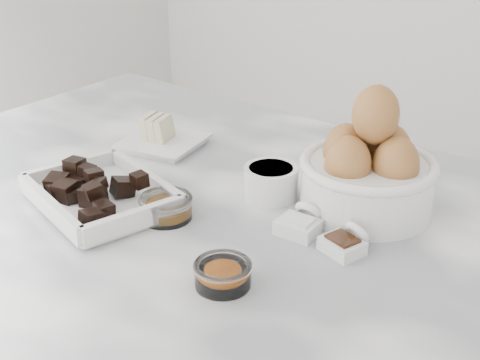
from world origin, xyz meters
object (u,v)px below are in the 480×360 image
object	(u,v)px
butter_plate	(162,137)
honey_bowl	(166,207)
chocolate_dish	(100,191)
zest_bowl	(223,273)
vanilla_spoon	(346,242)
salt_spoon	(301,223)
sugar_ramekin	(271,181)
egg_bowl	(368,171)

from	to	relation	value
butter_plate	honey_bowl	world-z (taller)	butter_plate
butter_plate	chocolate_dish	bearing A→B (deg)	-68.73
zest_bowl	honey_bowl	bearing A→B (deg)	154.54
vanilla_spoon	chocolate_dish	bearing A→B (deg)	-162.69
chocolate_dish	zest_bowl	distance (m)	0.27
salt_spoon	honey_bowl	bearing A→B (deg)	-154.08
sugar_ramekin	egg_bowl	bearing A→B (deg)	21.45
chocolate_dish	sugar_ramekin	xyz separation A→B (m)	(0.18, 0.17, 0.00)
honey_bowl	zest_bowl	size ratio (longest dim) A/B	1.09
chocolate_dish	butter_plate	world-z (taller)	chocolate_dish
chocolate_dish	egg_bowl	size ratio (longest dim) A/B	1.29
zest_bowl	salt_spoon	size ratio (longest dim) A/B	1.03
honey_bowl	zest_bowl	world-z (taller)	honey_bowl
honey_bowl	salt_spoon	size ratio (longest dim) A/B	1.12
sugar_ramekin	vanilla_spoon	size ratio (longest dim) A/B	1.12
butter_plate	honey_bowl	bearing A→B (deg)	-45.13
honey_bowl	chocolate_dish	bearing A→B (deg)	-163.30
vanilla_spoon	salt_spoon	xyz separation A→B (m)	(-0.07, 0.01, 0.00)
egg_bowl	zest_bowl	distance (m)	0.28
zest_bowl	chocolate_dish	bearing A→B (deg)	169.62
sugar_ramekin	honey_bowl	distance (m)	0.16
honey_bowl	salt_spoon	bearing A→B (deg)	25.92
sugar_ramekin	zest_bowl	bearing A→B (deg)	-68.10
zest_bowl	salt_spoon	world-z (taller)	salt_spoon
chocolate_dish	egg_bowl	distance (m)	0.38
butter_plate	egg_bowl	distance (m)	0.40
sugar_ramekin	vanilla_spoon	xyz separation A→B (m)	(0.16, -0.07, -0.01)
honey_bowl	vanilla_spoon	bearing A→B (deg)	17.57
zest_bowl	salt_spoon	distance (m)	0.16
butter_plate	sugar_ramekin	bearing A→B (deg)	-9.45
honey_bowl	zest_bowl	bearing A→B (deg)	-25.46
sugar_ramekin	egg_bowl	world-z (taller)	egg_bowl
chocolate_dish	honey_bowl	world-z (taller)	chocolate_dish
sugar_ramekin	chocolate_dish	bearing A→B (deg)	-135.95
egg_bowl	chocolate_dish	bearing A→B (deg)	-144.06
sugar_ramekin	salt_spoon	world-z (taller)	sugar_ramekin
honey_bowl	salt_spoon	distance (m)	0.19
butter_plate	sugar_ramekin	world-z (taller)	butter_plate
sugar_ramekin	honey_bowl	bearing A→B (deg)	-118.55
egg_bowl	zest_bowl	size ratio (longest dim) A/B	2.76
honey_bowl	butter_plate	bearing A→B (deg)	134.87
honey_bowl	vanilla_spoon	world-z (taller)	vanilla_spoon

